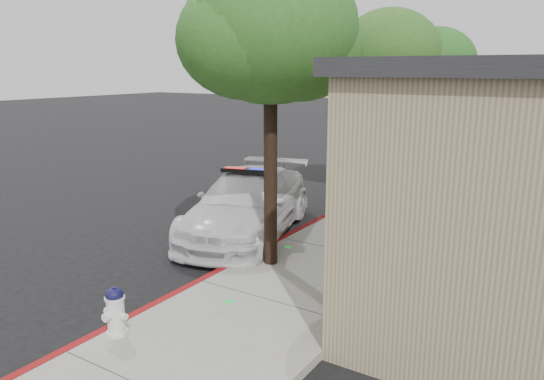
{
  "coord_description": "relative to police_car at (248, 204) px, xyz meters",
  "views": [
    {
      "loc": [
        6.21,
        -7.03,
        4.11
      ],
      "look_at": [
        -0.02,
        2.69,
        1.38
      ],
      "focal_mm": 34.2,
      "sensor_mm": 36.0,
      "label": 1
    }
  ],
  "objects": [
    {
      "name": "red_curb",
      "position": [
        1.12,
        -0.19,
        -0.71
      ],
      "size": [
        0.14,
        60.0,
        0.16
      ],
      "primitive_type": "cube",
      "color": "maroon",
      "rests_on": "ground"
    },
    {
      "name": "street_tree_near",
      "position": [
        1.77,
        -1.68,
        3.89
      ],
      "size": [
        3.32,
        3.49,
        6.08
      ],
      "rotation": [
        0.0,
        0.0,
        0.42
      ],
      "color": "black",
      "rests_on": "sidewalk"
    },
    {
      "name": "street_tree_mid",
      "position": [
        1.77,
        4.74,
        3.62
      ],
      "size": [
        3.02,
        3.02,
        5.66
      ],
      "rotation": [
        0.0,
        0.0,
        0.16
      ],
      "color": "black",
      "rests_on": "sidewalk"
    },
    {
      "name": "street_tree_far",
      "position": [
        1.98,
        8.84,
        3.41
      ],
      "size": [
        2.9,
        2.93,
        5.39
      ],
      "rotation": [
        0.0,
        0.0,
        0.34
      ],
      "color": "black",
      "rests_on": "sidewalk"
    },
    {
      "name": "ground",
      "position": [
        1.06,
        -3.19,
        -0.79
      ],
      "size": [
        120.0,
        120.0,
        0.0
      ],
      "primitive_type": "plane",
      "color": "black",
      "rests_on": "ground"
    },
    {
      "name": "sidewalk",
      "position": [
        2.66,
        -0.19,
        -0.72
      ],
      "size": [
        3.2,
        60.0,
        0.15
      ],
      "primitive_type": "cube",
      "color": "gray",
      "rests_on": "ground"
    },
    {
      "name": "fire_hydrant",
      "position": [
        1.41,
        -5.46,
        -0.25
      ],
      "size": [
        0.44,
        0.38,
        0.78
      ],
      "rotation": [
        0.0,
        0.0,
        0.01
      ],
      "color": "white",
      "rests_on": "sidewalk"
    },
    {
      "name": "police_car",
      "position": [
        0.0,
        0.0,
        0.0
      ],
      "size": [
        3.64,
        5.85,
        1.7
      ],
      "rotation": [
        0.0,
        0.0,
        0.28
      ],
      "color": "silver",
      "rests_on": "ground"
    }
  ]
}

